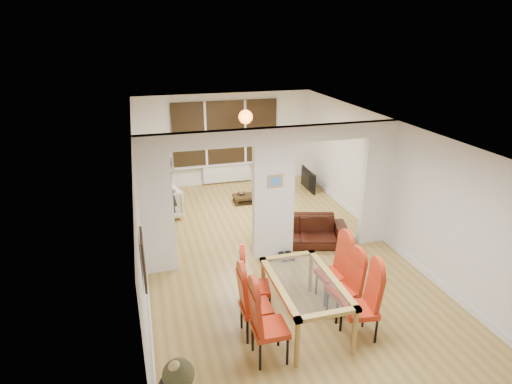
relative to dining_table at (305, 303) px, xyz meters
name	(u,v)px	position (x,y,z in m)	size (l,w,h in m)	color
floor	(273,254)	(0.20, 2.22, -0.39)	(5.00, 9.00, 0.01)	#A58442
room_walls	(273,194)	(0.20, 2.22, 0.91)	(5.00, 9.00, 2.60)	silver
divider_wall	(273,194)	(0.20, 2.22, 0.91)	(5.00, 0.18, 2.60)	white
bay_window_blinds	(226,133)	(0.20, 6.66, 1.11)	(3.00, 0.08, 1.80)	black
radiator	(227,173)	(0.20, 6.62, -0.09)	(1.40, 0.08, 0.50)	white
pendant_light	(246,117)	(0.50, 5.52, 1.76)	(0.36, 0.36, 0.36)	orange
stair_newel	(173,369)	(-2.05, -0.98, 0.16)	(0.40, 1.20, 1.10)	tan
wall_poster	(143,259)	(-2.27, -0.18, 1.21)	(0.04, 0.52, 0.67)	gray
pillar_photo	(275,181)	(0.20, 2.12, 1.21)	(0.30, 0.03, 0.25)	#4C8CD8
dining_table	(305,303)	(0.00, 0.00, 0.00)	(0.95, 1.68, 0.79)	olive
dining_chair_la	(270,323)	(-0.72, -0.53, 0.18)	(0.46, 0.46, 1.15)	#A92811
dining_chair_lb	(256,303)	(-0.77, 0.00, 0.15)	(0.44, 0.44, 1.09)	#A92811
dining_chair_lc	(256,283)	(-0.63, 0.49, 0.15)	(0.44, 0.44, 1.09)	#A92811
dining_chair_ra	(360,305)	(0.66, -0.48, 0.17)	(0.45, 0.45, 1.13)	#A92811
dining_chair_rb	(343,287)	(0.66, 0.05, 0.13)	(0.42, 0.42, 1.04)	#A92811
dining_chair_rc	(332,271)	(0.67, 0.50, 0.16)	(0.44, 0.44, 1.10)	#A92811
sofa	(300,231)	(0.90, 2.52, -0.11)	(1.97, 0.77, 0.57)	black
armchair	(162,203)	(-1.80, 4.62, -0.02)	(0.82, 0.79, 0.74)	beige
person	(167,191)	(-1.67, 4.29, 0.40)	(0.38, 0.58, 1.59)	black
television	(305,180)	(2.20, 5.51, -0.11)	(0.13, 0.99, 0.57)	black
coffee_table	(250,199)	(0.48, 5.00, -0.29)	(0.88, 0.44, 0.20)	black
bottle	(259,190)	(0.69, 4.93, -0.04)	(0.07, 0.07, 0.30)	#143F19
bowl	(241,194)	(0.26, 5.09, -0.17)	(0.21, 0.21, 0.05)	black
shoes	(286,256)	(0.41, 1.96, -0.34)	(0.25, 0.27, 0.10)	black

